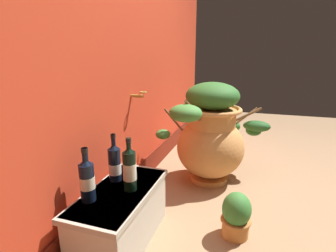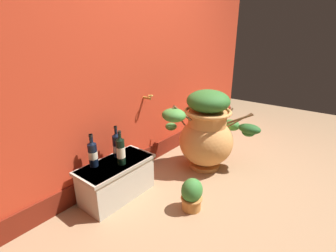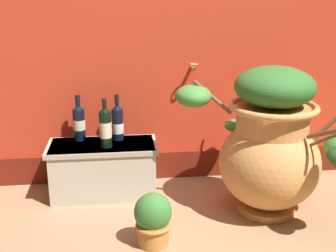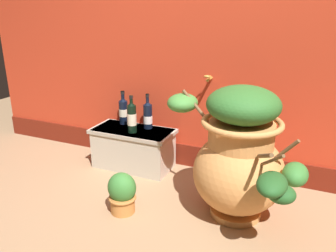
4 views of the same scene
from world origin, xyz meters
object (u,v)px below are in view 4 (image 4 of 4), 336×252
(terracotta_urn, at_px, (239,156))
(wine_bottle_right, at_px, (148,115))
(wine_bottle_middle, at_px, (123,110))
(wine_bottle_left, at_px, (132,117))
(potted_shrub, at_px, (122,193))

(terracotta_urn, bearing_deg, wine_bottle_right, 152.89)
(terracotta_urn, xyz_separation_m, wine_bottle_middle, (-1.11, 0.46, 0.04))
(wine_bottle_left, xyz_separation_m, wine_bottle_right, (0.07, 0.14, -0.01))
(wine_bottle_right, bearing_deg, potted_shrub, -77.07)
(wine_bottle_middle, bearing_deg, potted_shrub, -60.92)
(wine_bottle_left, distance_m, wine_bottle_middle, 0.23)
(wine_bottle_left, xyz_separation_m, potted_shrub, (0.24, -0.58, -0.33))
(terracotta_urn, distance_m, wine_bottle_left, 0.99)
(wine_bottle_middle, height_order, wine_bottle_right, wine_bottle_right)
(wine_bottle_middle, height_order, potted_shrub, wine_bottle_middle)
(wine_bottle_left, bearing_deg, potted_shrub, -67.61)
(potted_shrub, bearing_deg, wine_bottle_middle, 119.08)
(terracotta_urn, distance_m, wine_bottle_right, 0.98)
(potted_shrub, bearing_deg, terracotta_urn, 21.43)
(wine_bottle_middle, xyz_separation_m, wine_bottle_right, (0.25, -0.02, -0.01))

